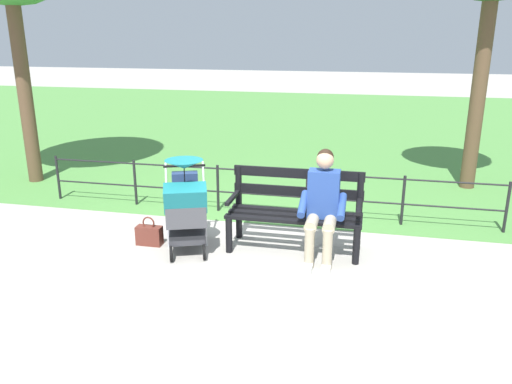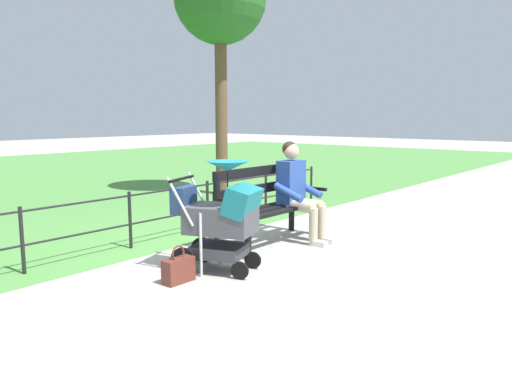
# 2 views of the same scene
# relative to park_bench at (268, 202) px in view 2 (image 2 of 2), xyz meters

# --- Properties ---
(ground_plane) EXTENTS (60.00, 60.00, 0.00)m
(ground_plane) POSITION_rel_park_bench_xyz_m (0.65, 0.12, -0.53)
(ground_plane) COLOR #ADA89E
(park_bench) EXTENTS (1.60, 0.60, 0.96)m
(park_bench) POSITION_rel_park_bench_xyz_m (0.00, 0.00, 0.00)
(park_bench) COLOR black
(park_bench) RESTS_ON ground
(person_on_bench) EXTENTS (0.53, 0.74, 1.28)m
(person_on_bench) POSITION_rel_park_bench_xyz_m (-0.34, 0.22, 0.15)
(person_on_bench) COLOR tan
(person_on_bench) RESTS_ON ground
(stroller) EXTENTS (0.77, 0.99, 1.15)m
(stroller) POSITION_rel_park_bench_xyz_m (1.25, 0.39, 0.07)
(stroller) COLOR black
(stroller) RESTS_ON ground
(handbag) EXTENTS (0.32, 0.14, 0.37)m
(handbag) POSITION_rel_park_bench_xyz_m (1.78, 0.32, -0.40)
(handbag) COLOR brown
(handbag) RESTS_ON ground
(park_fence) EXTENTS (6.60, 0.04, 0.70)m
(park_fence) POSITION_rel_park_bench_xyz_m (0.65, -1.09, -0.11)
(park_fence) COLOR black
(park_fence) RESTS_ON ground
(tree_behind_fence) EXTENTS (1.82, 1.82, 4.80)m
(tree_behind_fence) POSITION_rel_park_bench_xyz_m (-2.50, -3.19, 3.30)
(tree_behind_fence) COLOR brown
(tree_behind_fence) RESTS_ON ground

